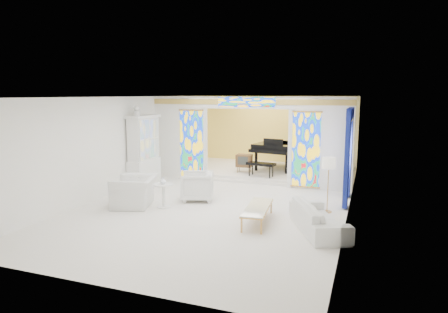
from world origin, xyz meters
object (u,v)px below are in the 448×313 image
at_px(china_cabinet, 144,151).
at_px(coffee_table, 258,208).
at_px(armchair_right, 197,186).
at_px(tv_console, 244,161).
at_px(sofa, 319,218).
at_px(armchair_left, 135,191).
at_px(grand_piano, 284,148).

height_order(china_cabinet, coffee_table, china_cabinet).
distance_m(armchair_right, tv_console, 3.67).
distance_m(sofa, coffee_table, 1.47).
xyz_separation_m(armchair_left, tv_console, (1.68, 4.80, 0.21)).
xyz_separation_m(china_cabinet, sofa, (6.17, -2.68, -0.86)).
height_order(sofa, tv_console, tv_console).
xyz_separation_m(coffee_table, tv_console, (-1.91, 5.03, 0.26)).
bearing_deg(sofa, china_cabinet, 41.59).
bearing_deg(china_cabinet, armchair_left, -64.61).
relative_size(sofa, tv_console, 3.16).
distance_m(armchair_left, grand_piano, 6.71).
bearing_deg(tv_console, coffee_table, -72.60).
distance_m(coffee_table, tv_console, 5.39).
xyz_separation_m(armchair_right, sofa, (3.68, -1.50, -0.11)).
bearing_deg(armchair_left, grand_piano, 136.21).
relative_size(china_cabinet, armchair_left, 2.17).
bearing_deg(grand_piano, china_cabinet, -127.97).
bearing_deg(china_cabinet, grand_piano, 42.31).
xyz_separation_m(china_cabinet, coffee_table, (4.70, -2.56, -0.81)).
xyz_separation_m(sofa, grand_piano, (-2.13, 6.35, 0.71)).
xyz_separation_m(armchair_right, tv_console, (0.30, 3.65, 0.20)).
bearing_deg(coffee_table, tv_console, 110.81).
distance_m(china_cabinet, coffee_table, 5.41).
height_order(grand_piano, tv_console, grand_piano).
bearing_deg(coffee_table, grand_piano, 96.09).
bearing_deg(armchair_right, tv_console, 156.01).
height_order(armchair_right, coffee_table, armchair_right).
bearing_deg(china_cabinet, sofa, -23.50).
bearing_deg(tv_console, sofa, -60.17).
bearing_deg(china_cabinet, armchair_right, -25.40).
bearing_deg(sofa, armchair_right, 42.91).
height_order(sofa, coffee_table, sofa).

